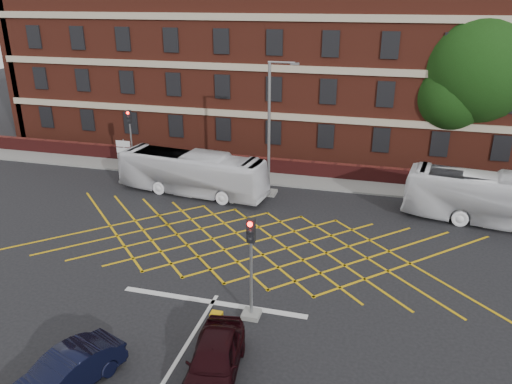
% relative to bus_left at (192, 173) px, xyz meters
% --- Properties ---
extents(ground, '(120.00, 120.00, 0.00)m').
position_rel_bus_left_xyz_m(ground, '(5.42, -7.87, -1.37)').
color(ground, black).
rests_on(ground, ground).
extents(victorian_building, '(51.00, 12.17, 20.40)m').
position_rel_bus_left_xyz_m(victorian_building, '(5.66, 14.12, 6.46)').
color(victorian_building, maroon).
rests_on(victorian_building, ground).
extents(boundary_wall, '(56.00, 0.50, 1.10)m').
position_rel_bus_left_xyz_m(boundary_wall, '(5.42, 5.13, -0.82)').
color(boundary_wall, '#4C1514').
rests_on(boundary_wall, ground).
extents(far_pavement, '(60.00, 3.00, 0.12)m').
position_rel_bus_left_xyz_m(far_pavement, '(5.42, 4.13, -1.31)').
color(far_pavement, slate).
rests_on(far_pavement, ground).
extents(box_junction_hatching, '(8.22, 8.22, 0.02)m').
position_rel_bus_left_xyz_m(box_junction_hatching, '(5.42, -5.87, -1.36)').
color(box_junction_hatching, '#CC990C').
rests_on(box_junction_hatching, ground).
extents(stop_line, '(8.00, 0.30, 0.02)m').
position_rel_bus_left_xyz_m(stop_line, '(5.42, -11.37, -1.36)').
color(stop_line, silver).
rests_on(stop_line, ground).
extents(bus_left, '(10.05, 3.49, 2.74)m').
position_rel_bus_left_xyz_m(bus_left, '(0.00, 0.00, 0.00)').
color(bus_left, white).
rests_on(bus_left, ground).
extents(bus_right, '(10.71, 3.90, 2.92)m').
position_rel_bus_left_xyz_m(bus_right, '(18.27, -0.03, 0.09)').
color(bus_right, white).
rests_on(bus_right, ground).
extents(car_navy, '(2.70, 4.22, 1.31)m').
position_rel_bus_left_xyz_m(car_navy, '(2.54, -17.27, -0.71)').
color(car_navy, black).
rests_on(car_navy, ground).
extents(car_maroon, '(2.23, 4.36, 1.42)m').
position_rel_bus_left_xyz_m(car_maroon, '(6.96, -15.45, -0.66)').
color(car_maroon, black).
rests_on(car_maroon, ground).
extents(deciduous_tree, '(8.05, 7.94, 11.23)m').
position_rel_bus_left_xyz_m(deciduous_tree, '(17.29, 10.06, 5.33)').
color(deciduous_tree, black).
rests_on(deciduous_tree, ground).
extents(traffic_light_near, '(0.70, 0.70, 4.27)m').
position_rel_bus_left_xyz_m(traffic_light_near, '(7.24, -11.90, 0.39)').
color(traffic_light_near, slate).
rests_on(traffic_light_near, ground).
extents(traffic_light_far, '(0.70, 0.70, 4.27)m').
position_rel_bus_left_xyz_m(traffic_light_far, '(-6.23, 3.72, 0.39)').
color(traffic_light_far, slate).
rests_on(traffic_light_far, ground).
extents(street_lamp, '(2.25, 1.00, 8.36)m').
position_rel_bus_left_xyz_m(street_lamp, '(4.82, 1.09, 1.46)').
color(street_lamp, slate).
rests_on(street_lamp, ground).
extents(direction_signs, '(1.10, 0.16, 2.20)m').
position_rel_bus_left_xyz_m(direction_signs, '(-6.66, 3.27, 0.01)').
color(direction_signs, gray).
rests_on(direction_signs, ground).
extents(utility_cabinet, '(0.43, 0.37, 0.94)m').
position_rel_bus_left_xyz_m(utility_cabinet, '(6.27, -13.30, -0.90)').
color(utility_cabinet, '#C7940B').
rests_on(utility_cabinet, ground).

